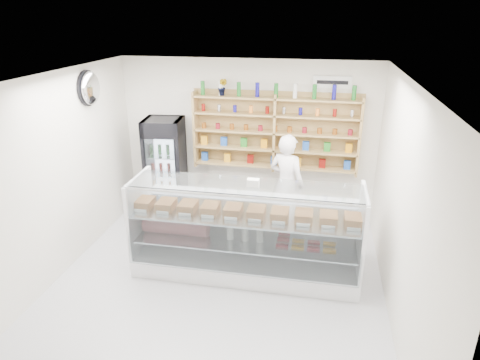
# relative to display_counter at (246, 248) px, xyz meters

# --- Properties ---
(room) EXTENTS (5.00, 5.00, 5.00)m
(room) POSITION_rel_display_counter_xyz_m (-0.33, -0.50, 1.03)
(room) COLOR #B5B6BA
(room) RESTS_ON ground
(display_counter) EXTENTS (3.16, 0.94, 1.38)m
(display_counter) POSITION_rel_display_counter_xyz_m (0.00, 0.00, 0.00)
(display_counter) COLOR white
(display_counter) RESTS_ON floor
(shop_worker) EXTENTS (0.73, 0.62, 1.70)m
(shop_worker) POSITION_rel_display_counter_xyz_m (0.44, 1.38, 0.48)
(shop_worker) COLOR white
(shop_worker) RESTS_ON floor
(drinks_cooler) EXTENTS (0.71, 0.70, 1.81)m
(drinks_cooler) POSITION_rel_display_counter_xyz_m (-1.73, 1.55, 0.54)
(drinks_cooler) COLOR black
(drinks_cooler) RESTS_ON floor
(wall_shelving) EXTENTS (2.84, 0.28, 1.33)m
(wall_shelving) POSITION_rel_display_counter_xyz_m (0.17, 1.84, 1.22)
(wall_shelving) COLOR #A7824F
(wall_shelving) RESTS_ON back_wall
(potted_plant) EXTENTS (0.18, 0.15, 0.29)m
(potted_plant) POSITION_rel_display_counter_xyz_m (-0.74, 1.84, 1.97)
(potted_plant) COLOR #1E6626
(potted_plant) RESTS_ON wall_shelving
(security_mirror) EXTENTS (0.15, 0.50, 0.50)m
(security_mirror) POSITION_rel_display_counter_xyz_m (-2.50, 0.70, 2.08)
(security_mirror) COLOR silver
(security_mirror) RESTS_ON left_wall
(wall_sign) EXTENTS (0.62, 0.03, 0.20)m
(wall_sign) POSITION_rel_display_counter_xyz_m (1.07, 1.97, 2.08)
(wall_sign) COLOR white
(wall_sign) RESTS_ON back_wall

